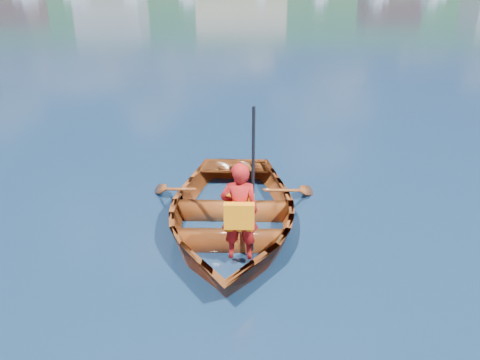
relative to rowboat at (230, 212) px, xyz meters
The scene contains 3 objects.
ground 0.62m from the rowboat, ahead, with size 600.00×600.00×0.00m.
rowboat is the anchor object (origin of this frame).
child_paddler 1.02m from the rowboat, 80.07° to the right, with size 0.43×0.34×1.78m.
Camera 1 is at (-0.26, -5.55, 3.09)m, focal length 35.00 mm.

